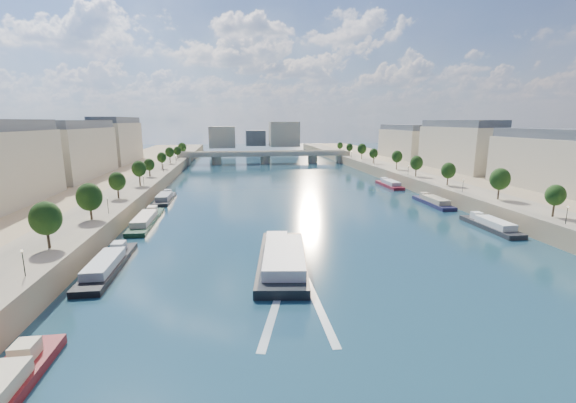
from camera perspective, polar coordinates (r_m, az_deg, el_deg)
name	(u,v)px	position (r m, az deg, el deg)	size (l,w,h in m)	color
ground	(296,203)	(133.66, 1.19, -0.16)	(700.00, 700.00, 0.00)	#0B2231
quay_left	(74,202)	(140.94, -29.08, -0.01)	(44.00, 520.00, 5.00)	#9E8460
quay_right	(487,190)	(161.15, 27.37, 1.48)	(44.00, 520.00, 5.00)	#9E8460
pave_left	(123,193)	(135.80, -23.27, 1.23)	(14.00, 520.00, 0.10)	gray
pave_right	(450,184)	(152.56, 22.86, 2.34)	(14.00, 520.00, 0.10)	gray
trees_left	(129,175)	(136.40, -22.44, 3.65)	(4.80, 268.80, 8.26)	#382B1E
trees_right	(432,167)	(159.46, 20.57, 4.86)	(4.80, 268.80, 8.26)	#382B1E
lamps_left	(129,189)	(124.67, -22.55, 1.69)	(0.36, 200.36, 4.28)	black
lamps_right	(432,175)	(154.24, 20.56, 3.64)	(0.36, 200.36, 4.28)	black
buildings_left	(43,155)	(155.18, -32.55, 5.81)	(16.00, 226.00, 23.20)	beige
buildings_right	(501,150)	(176.88, 29.03, 6.70)	(16.00, 226.00, 23.20)	beige
skyline	(260,136)	(349.62, -4.17, 9.68)	(79.00, 42.00, 22.00)	beige
bridge	(265,156)	(257.16, -3.38, 6.78)	(112.00, 12.00, 8.15)	#C1B79E
tour_barge	(283,259)	(76.51, -0.79, -8.46)	(13.29, 32.88, 4.34)	black
wake	(296,303)	(62.03, 1.23, -14.82)	(11.01, 26.01, 0.04)	silver
moored_barges_left	(107,267)	(81.42, -25.26, -8.70)	(5.00, 155.45, 3.60)	#1D1B3C
moored_barges_right	(507,232)	(110.01, 29.64, -3.94)	(5.00, 164.20, 3.60)	black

